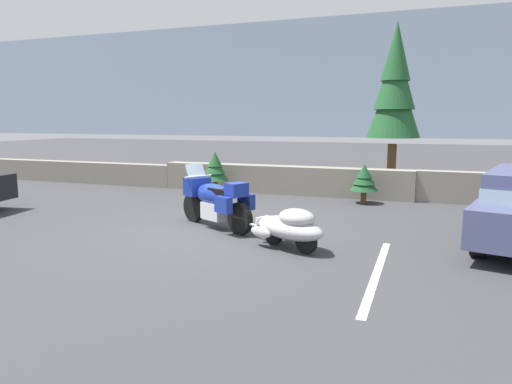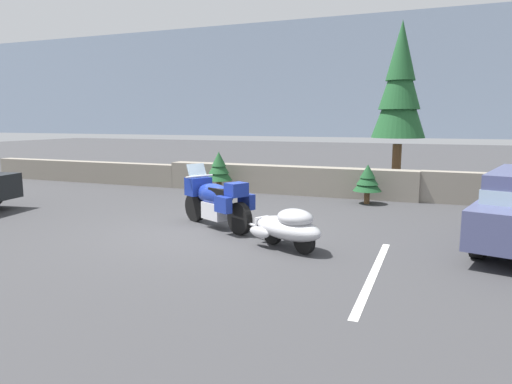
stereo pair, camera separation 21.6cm
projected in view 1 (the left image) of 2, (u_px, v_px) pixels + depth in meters
The scene contains 9 objects.
ground_plane at pixel (206, 231), 9.69m from camera, with size 80.00×80.00×0.00m, color #38383A.
stone_guard_wall at pixel (290, 181), 14.57m from camera, with size 24.00×0.60×0.89m.
distant_ridgeline at pixel (409, 93), 96.94m from camera, with size 240.00×80.00×16.00m, color #8C9EB7.
touring_motorcycle at pixel (215, 199), 9.96m from camera, with size 2.10×1.38×1.33m.
car_shaped_trailer at pixel (290, 226), 8.33m from camera, with size 2.11×1.36×0.76m.
pine_tree_tall at pixel (395, 86), 14.61m from camera, with size 1.66×1.66×5.36m.
pine_sapling_near at pixel (364, 179), 12.89m from camera, with size 0.79×0.79×1.10m.
pine_sapling_farther at pixel (215, 168), 14.49m from camera, with size 0.84×0.84×1.33m.
parking_stripe_marker at pixel (377, 273), 7.05m from camera, with size 0.12×3.60×0.01m, color silver.
Camera 1 is at (4.26, -8.50, 2.30)m, focal length 32.56 mm.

